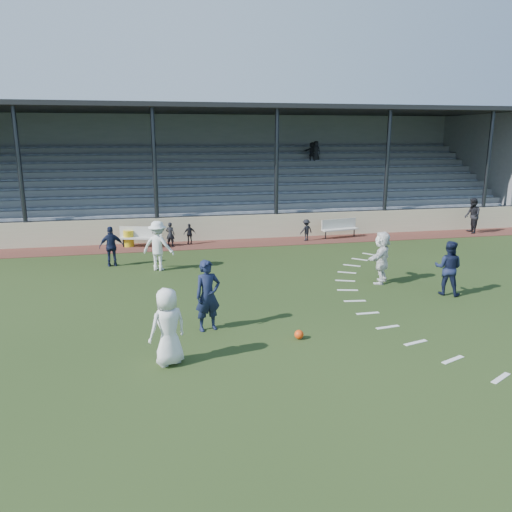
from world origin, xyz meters
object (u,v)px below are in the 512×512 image
(bench_right, at_px, (339,226))
(official, at_px, (472,216))
(player_white_lead, at_px, (168,327))
(trash_bin, at_px, (129,238))
(bench_left, at_px, (141,235))
(football, at_px, (299,335))
(player_navy_lead, at_px, (208,296))

(bench_right, height_order, official, official)
(bench_right, xyz_separation_m, player_white_lead, (-9.17, -12.95, 0.32))
(bench_right, distance_m, player_white_lead, 15.87)
(trash_bin, bearing_deg, player_white_lead, -84.13)
(bench_left, xyz_separation_m, football, (4.11, -12.03, -0.47))
(bench_left, height_order, official, official)
(bench_left, relative_size, player_navy_lead, 1.05)
(player_white_lead, relative_size, official, 0.97)
(bench_right, height_order, player_white_lead, player_white_lead)
(official, bearing_deg, player_navy_lead, -41.23)
(player_white_lead, bearing_deg, football, 167.14)
(football, bearing_deg, bench_right, 64.45)
(bench_left, xyz_separation_m, player_navy_lead, (1.90, -10.90, 0.38))
(bench_left, height_order, player_white_lead, player_white_lead)
(bench_left, bearing_deg, official, 15.72)
(football, distance_m, official, 17.74)
(bench_left, height_order, bench_right, same)
(football, bearing_deg, trash_bin, 110.91)
(bench_right, bearing_deg, football, -126.20)
(bench_left, distance_m, bench_right, 9.94)
(player_white_lead, height_order, official, official)
(player_white_lead, bearing_deg, player_navy_lead, -146.55)
(trash_bin, height_order, football, trash_bin)
(player_white_lead, xyz_separation_m, official, (16.53, 12.58, 0.05))
(bench_right, distance_m, football, 13.52)
(bench_right, height_order, player_navy_lead, player_navy_lead)
(bench_left, distance_m, trash_bin, 0.63)
(trash_bin, distance_m, football, 13.10)
(bench_left, xyz_separation_m, official, (17.30, -0.20, 0.37))
(trash_bin, height_order, player_white_lead, player_white_lead)
(bench_right, relative_size, player_white_lead, 1.13)
(player_navy_lead, bearing_deg, bench_left, 84.33)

